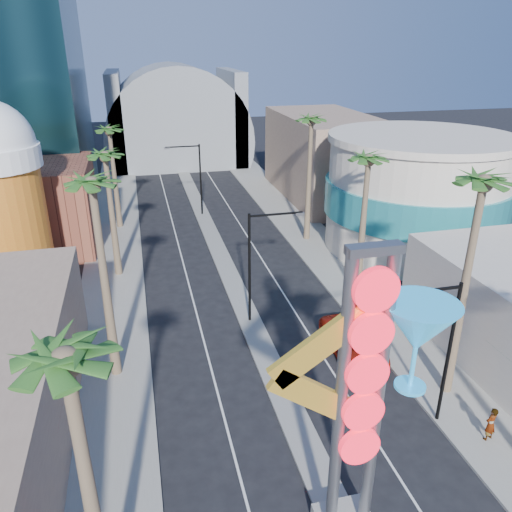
{
  "coord_description": "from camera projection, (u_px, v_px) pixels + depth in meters",
  "views": [
    {
      "loc": [
        -6.74,
        -9.6,
        18.16
      ],
      "look_at": [
        0.23,
        19.09,
        5.39
      ],
      "focal_mm": 35.0,
      "sensor_mm": 36.0,
      "label": 1
    }
  ],
  "objects": [
    {
      "name": "palm_0",
      "position": [
        69.0,
        381.0,
        13.12
      ],
      "size": [
        2.4,
        2.4,
        11.7
      ],
      "color": "brown",
      "rests_on": "ground"
    },
    {
      "name": "sidewalk_east",
      "position": [
        308.0,
        235.0,
        50.47
      ],
      "size": [
        5.0,
        100.0,
        0.15
      ],
      "primitive_type": "cube",
      "color": "gray",
      "rests_on": "ground"
    },
    {
      "name": "canopy",
      "position": [
        177.0,
        135.0,
        79.73
      ],
      "size": [
        22.0,
        16.0,
        22.0
      ],
      "color": "slate",
      "rests_on": "ground"
    },
    {
      "name": "sidewalk_west",
      "position": [
        114.0,
        252.0,
        46.36
      ],
      "size": [
        5.0,
        100.0,
        0.15
      ],
      "primitive_type": "cube",
      "color": "gray",
      "rests_on": "ground"
    },
    {
      "name": "median",
      "position": [
        210.0,
        233.0,
        51.09
      ],
      "size": [
        1.6,
        84.0,
        0.15
      ],
      "primitive_type": "cube",
      "color": "gray",
      "rests_on": "ground"
    },
    {
      "name": "filler_east",
      "position": [
        325.0,
        157.0,
        61.51
      ],
      "size": [
        10.0,
        20.0,
        10.0
      ],
      "primitive_type": "cube",
      "color": "#91725D",
      "rests_on": "ground"
    },
    {
      "name": "palm_3",
      "position": [
        110.0,
        137.0,
        48.97
      ],
      "size": [
        2.4,
        2.4,
        11.2
      ],
      "color": "brown",
      "rests_on": "ground"
    },
    {
      "name": "pedestrian_a",
      "position": [
        491.0,
        424.0,
        24.17
      ],
      "size": [
        0.77,
        0.61,
        1.85
      ],
      "primitive_type": "imported",
      "rotation": [
        0.0,
        0.0,
        3.42
      ],
      "color": "gray",
      "rests_on": "sidewalk_east"
    },
    {
      "name": "neon_sign",
      "position": [
        383.0,
        384.0,
        17.14
      ],
      "size": [
        6.53,
        2.6,
        12.55
      ],
      "color": "gray",
      "rests_on": "ground"
    },
    {
      "name": "streetlight_1",
      "position": [
        195.0,
        173.0,
        54.41
      ],
      "size": [
        3.79,
        0.25,
        8.0
      ],
      "color": "black",
      "rests_on": "ground"
    },
    {
      "name": "streetlight_0",
      "position": [
        257.0,
        257.0,
        33.25
      ],
      "size": [
        3.79,
        0.25,
        8.0
      ],
      "color": "black",
      "rests_on": "ground"
    },
    {
      "name": "palm_2",
      "position": [
        106.0,
        164.0,
        38.27
      ],
      "size": [
        2.4,
        2.4,
        11.2
      ],
      "color": "brown",
      "rests_on": "ground"
    },
    {
      "name": "palm_5",
      "position": [
        481.0,
        199.0,
        23.62
      ],
      "size": [
        2.4,
        2.4,
        13.2
      ],
      "color": "brown",
      "rests_on": "ground"
    },
    {
      "name": "palm_1",
      "position": [
        94.0,
        198.0,
        25.25
      ],
      "size": [
        2.4,
        2.4,
        12.7
      ],
      "color": "brown",
      "rests_on": "ground"
    },
    {
      "name": "palm_6",
      "position": [
        368.0,
        169.0,
        34.85
      ],
      "size": [
        2.4,
        2.4,
        11.7
      ],
      "color": "brown",
      "rests_on": "ground"
    },
    {
      "name": "pedestrian_b",
      "position": [
        402.0,
        306.0,
        34.94
      ],
      "size": [
        0.99,
        0.82,
        1.86
      ],
      "primitive_type": "imported",
      "rotation": [
        0.0,
        0.0,
        3.27
      ],
      "color": "gray",
      "rests_on": "sidewalk_east"
    },
    {
      "name": "streetlight_2",
      "position": [
        442.0,
        343.0,
        23.9
      ],
      "size": [
        3.45,
        0.25,
        8.0
      ],
      "color": "black",
      "rests_on": "ground"
    },
    {
      "name": "red_pickup",
      "position": [
        354.0,
        342.0,
        31.19
      ],
      "size": [
        3.01,
        6.2,
        1.7
      ],
      "primitive_type": "imported",
      "rotation": [
        0.0,
        0.0,
        -0.03
      ],
      "color": "#B41E0D",
      "rests_on": "ground"
    },
    {
      "name": "palm_7",
      "position": [
        311.0,
        129.0,
        45.2
      ],
      "size": [
        2.4,
        2.4,
        12.7
      ],
      "color": "brown",
      "rests_on": "ground"
    },
    {
      "name": "brick_filler_west",
      "position": [
        37.0,
        207.0,
        46.07
      ],
      "size": [
        10.0,
        10.0,
        8.0
      ],
      "primitive_type": "cube",
      "color": "brown",
      "rests_on": "ground"
    },
    {
      "name": "turquoise_building",
      "position": [
        416.0,
        193.0,
        45.8
      ],
      "size": [
        16.6,
        16.6,
        10.6
      ],
      "color": "beige",
      "rests_on": "ground"
    }
  ]
}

